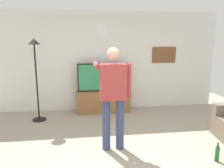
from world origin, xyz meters
name	(u,v)px	position (x,y,z in m)	size (l,w,h in m)	color
ground_plane	(124,165)	(0.00, 0.00, 0.00)	(8.40, 8.40, 0.00)	#9E937F
back_wall	(105,61)	(0.00, 2.95, 1.35)	(6.40, 0.10, 2.70)	silver
tv_stand	(103,102)	(-0.08, 2.60, 0.29)	(1.43, 0.44, 0.57)	olive
television	(103,77)	(-0.08, 2.65, 0.95)	(1.34, 0.07, 0.75)	black
wall_clock	(102,30)	(-0.08, 2.89, 2.19)	(0.34, 0.34, 0.03)	white
framed_picture	(164,55)	(1.69, 2.90, 1.52)	(0.69, 0.04, 0.45)	brown
floor_lamp	(35,63)	(-1.69, 2.17, 1.40)	(0.32, 0.32, 1.96)	black
person_standing_nearer_lamp	(113,93)	(-0.09, 0.55, 1.03)	(0.62, 0.78, 1.79)	#384266
beverage_bottle	(217,154)	(1.50, -0.09, 0.13)	(0.07, 0.07, 0.32)	#1E5923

